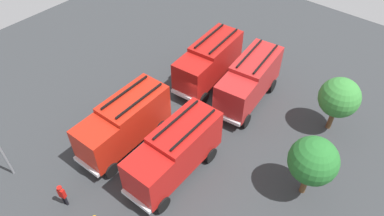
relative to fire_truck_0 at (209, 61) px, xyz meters
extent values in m
plane|color=#2D3033|center=(4.64, 2.05, -2.15)|extent=(48.07, 48.07, 0.00)
cube|color=#9D1612|center=(2.44, 0.22, -0.05)|extent=(2.42, 2.69, 2.60)
cube|color=#8C9EAD|center=(3.48, 0.32, 0.26)|extent=(0.27, 2.12, 1.46)
cube|color=#9D1612|center=(-1.05, -0.10, 0.10)|extent=(5.01, 2.93, 2.90)
cube|color=black|center=(-1.11, 0.59, 1.67)|extent=(4.31, 0.51, 0.12)
cube|color=black|center=(-0.98, -0.78, 1.67)|extent=(4.31, 0.51, 0.12)
cube|color=silver|center=(3.63, 0.33, -1.20)|extent=(0.42, 2.38, 0.28)
cylinder|color=black|center=(2.53, 1.44, -1.60)|extent=(1.13, 0.45, 1.10)
cylinder|color=black|center=(2.75, -0.95, -1.60)|extent=(1.13, 0.45, 1.10)
cylinder|color=black|center=(-2.35, 0.99, -1.60)|extent=(1.13, 0.45, 1.10)
cylinder|color=black|center=(-2.13, -1.40, -1.60)|extent=(1.13, 0.45, 1.10)
cube|color=#AD1F11|center=(11.76, -0.04, -0.05)|extent=(2.29, 2.58, 2.60)
cube|color=#8C9EAD|center=(12.81, 0.00, 0.26)|extent=(0.16, 2.13, 1.46)
cube|color=#AD1F11|center=(8.26, -0.17, 0.10)|extent=(4.89, 2.68, 2.90)
cube|color=black|center=(8.24, 0.52, 1.67)|extent=(4.32, 0.28, 0.12)
cube|color=black|center=(8.29, -0.86, 1.67)|extent=(4.32, 0.28, 0.12)
cube|color=silver|center=(12.96, 0.01, -1.20)|extent=(0.29, 2.38, 0.28)
cylinder|color=black|center=(11.92, 1.17, -1.60)|extent=(1.11, 0.39, 1.10)
cylinder|color=black|center=(12.01, -1.23, -1.60)|extent=(1.11, 0.39, 1.10)
cylinder|color=black|center=(7.02, 0.98, -1.60)|extent=(1.11, 0.39, 1.10)
cylinder|color=black|center=(7.11, -1.41, -1.60)|extent=(1.11, 0.39, 1.10)
cube|color=#A7201F|center=(2.37, 4.26, -0.05)|extent=(2.49, 2.75, 2.60)
cube|color=#8C9EAD|center=(3.41, 4.39, 0.26)|extent=(0.34, 2.12, 1.46)
cube|color=#A7201F|center=(-1.10, 3.82, 0.10)|extent=(5.07, 3.08, 2.90)
cube|color=black|center=(-1.19, 4.51, 1.67)|extent=(4.30, 0.66, 0.12)
cube|color=black|center=(-1.02, 3.14, 1.67)|extent=(4.30, 0.66, 0.12)
cube|color=silver|center=(3.56, 4.41, -1.20)|extent=(0.49, 2.38, 0.28)
cylinder|color=black|center=(2.42, 5.47, -1.60)|extent=(1.13, 0.48, 1.10)
cylinder|color=black|center=(2.72, 3.09, -1.60)|extent=(1.13, 0.48, 1.10)
cylinder|color=black|center=(-2.44, 4.86, -1.60)|extent=(1.13, 0.48, 1.10)
cylinder|color=black|center=(-2.15, 2.48, -1.60)|extent=(1.13, 0.48, 1.10)
cube|color=#AA1512|center=(11.46, 4.34, -0.05)|extent=(2.26, 2.55, 2.60)
cube|color=#8C9EAD|center=(12.51, 4.36, 0.26)|extent=(0.13, 2.13, 1.46)
cube|color=#AA1512|center=(7.96, 4.26, 0.10)|extent=(4.86, 2.61, 2.90)
cube|color=black|center=(7.94, 4.95, 1.67)|extent=(4.32, 0.22, 0.12)
cube|color=black|center=(7.97, 3.57, 1.67)|extent=(4.32, 0.22, 0.12)
cube|color=silver|center=(12.66, 4.37, -1.20)|extent=(0.26, 2.38, 0.28)
cylinder|color=black|center=(11.63, 5.54, -1.60)|extent=(1.11, 0.38, 1.10)
cylinder|color=black|center=(11.68, 3.15, -1.60)|extent=(1.11, 0.38, 1.10)
cylinder|color=black|center=(6.73, 5.43, -1.60)|extent=(1.11, 0.38, 1.10)
cylinder|color=black|center=(6.79, 3.03, -1.60)|extent=(1.11, 0.38, 1.10)
cylinder|color=black|center=(15.21, 0.74, -1.74)|extent=(0.16, 0.16, 0.83)
cylinder|color=black|center=(15.27, 0.54, -1.74)|extent=(0.16, 0.16, 0.83)
cube|color=#B7140F|center=(15.24, 0.64, -0.96)|extent=(0.35, 0.47, 0.73)
sphere|color=#9E704C|center=(15.24, 0.64, -0.48)|extent=(0.24, 0.24, 0.24)
cylinder|color=#B7140F|center=(15.24, 0.64, -0.38)|extent=(0.29, 0.29, 0.07)
cylinder|color=brown|center=(-1.51, 10.41, -1.25)|extent=(0.36, 0.36, 1.81)
sphere|color=#337A33|center=(-1.51, 10.41, 0.89)|extent=(2.90, 2.90, 2.90)
cylinder|color=brown|center=(4.90, 11.53, -1.22)|extent=(0.37, 0.37, 1.86)
sphere|color=#236628|center=(4.90, 11.53, 0.98)|extent=(2.98, 2.98, 2.98)
cone|color=#F2600C|center=(4.77, -2.22, -1.84)|extent=(0.44, 0.44, 0.62)
cone|color=#F2600C|center=(4.92, -2.38, -1.80)|extent=(0.49, 0.49, 0.71)
cone|color=#F2600C|center=(0.83, -2.12, -1.84)|extent=(0.43, 0.43, 0.62)
camera|label=1|loc=(19.26, 14.28, 17.48)|focal=33.03mm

